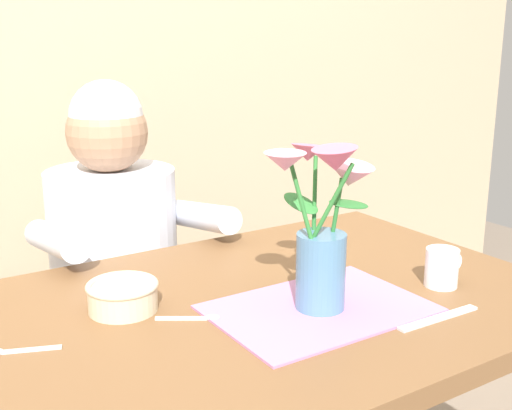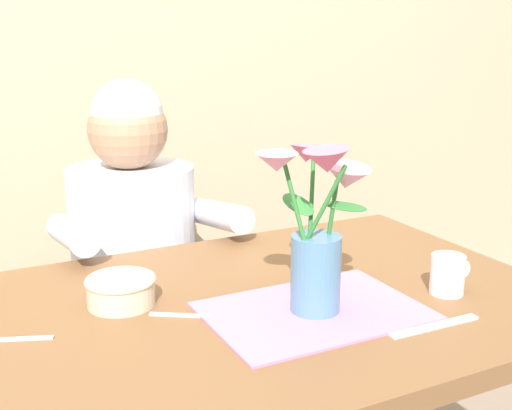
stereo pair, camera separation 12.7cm
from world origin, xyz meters
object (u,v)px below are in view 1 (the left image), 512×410
object	(u,v)px
seated_person	(117,291)
flower_vase	(323,228)
coffee_cup	(442,267)
dinner_knife	(439,318)
ceramic_bowl	(123,295)

from	to	relation	value
seated_person	flower_vase	world-z (taller)	seated_person
seated_person	coffee_cup	xyz separation A→B (m)	(0.43, -0.75, 0.22)
seated_person	dinner_knife	xyz separation A→B (m)	(0.30, -0.86, 0.18)
seated_person	coffee_cup	bearing A→B (deg)	-59.20
dinner_knife	coffee_cup	xyz separation A→B (m)	(0.13, 0.11, 0.04)
flower_vase	ceramic_bowl	size ratio (longest dim) A/B	2.37
ceramic_bowl	dinner_knife	xyz separation A→B (m)	(0.47, -0.35, -0.03)
ceramic_bowl	coffee_cup	size ratio (longest dim) A/B	1.46
seated_person	dinner_knife	distance (m)	0.93
flower_vase	ceramic_bowl	distance (m)	0.40
seated_person	ceramic_bowl	world-z (taller)	seated_person
seated_person	flower_vase	distance (m)	0.80
flower_vase	dinner_knife	distance (m)	0.27
flower_vase	seated_person	bearing A→B (deg)	101.13
seated_person	coffee_cup	size ratio (longest dim) A/B	12.20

